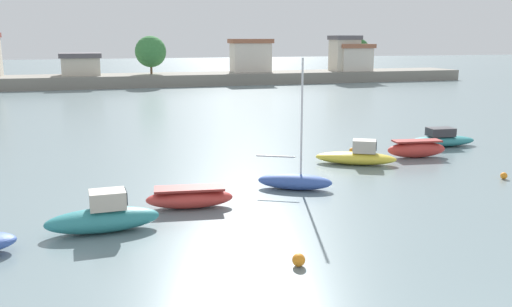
{
  "coord_description": "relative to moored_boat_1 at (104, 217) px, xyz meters",
  "views": [
    {
      "loc": [
        -9.12,
        -7.61,
        7.3
      ],
      "look_at": [
        -0.66,
        20.44,
        1.13
      ],
      "focal_mm": 38.52,
      "sensor_mm": 36.0,
      "label": 1
    }
  ],
  "objects": [
    {
      "name": "moored_boat_5",
      "position": [
        19.05,
        8.27,
        -0.06
      ],
      "size": [
        3.87,
        1.58,
        1.09
      ],
      "rotation": [
        0.0,
        0.0,
        -0.14
      ],
      "color": "#C63833",
      "rests_on": "ground"
    },
    {
      "name": "moored_boat_3",
      "position": [
        9.17,
        3.55,
        -0.15
      ],
      "size": [
        3.8,
        2.77,
        6.41
      ],
      "rotation": [
        0.0,
        0.0,
        -0.49
      ],
      "color": "#3856A8",
      "rests_on": "ground"
    },
    {
      "name": "mooring_buoy_3",
      "position": [
        15.86,
        10.77,
        -0.43
      ],
      "size": [
        0.31,
        0.31,
        0.31
      ],
      "primitive_type": "sphere",
      "color": "orange",
      "rests_on": "ground"
    },
    {
      "name": "moored_boat_6",
      "position": [
        22.76,
        10.96,
        -0.12
      ],
      "size": [
        4.95,
        2.15,
        1.28
      ],
      "rotation": [
        0.0,
        0.0,
        -0.1
      ],
      "color": "teal",
      "rests_on": "ground"
    },
    {
      "name": "moored_boat_2",
      "position": [
        3.69,
        2.07,
        -0.14
      ],
      "size": [
        3.93,
        1.74,
        0.92
      ],
      "rotation": [
        0.0,
        0.0,
        -0.13
      ],
      "color": "#C63833",
      "rests_on": "ground"
    },
    {
      "name": "moored_boat_4",
      "position": [
        14.62,
        7.6,
        -0.1
      ],
      "size": [
        4.85,
        3.53,
        1.47
      ],
      "rotation": [
        0.0,
        0.0,
        -0.49
      ],
      "color": "yellow",
      "rests_on": "ground"
    },
    {
      "name": "mooring_buoy_1",
      "position": [
        20.46,
        2.21,
        -0.41
      ],
      "size": [
        0.36,
        0.36,
        0.36
      ],
      "primitive_type": "sphere",
      "color": "orange",
      "rests_on": "ground"
    },
    {
      "name": "mooring_buoy_2",
      "position": [
        5.98,
        -5.24,
        -0.37
      ],
      "size": [
        0.43,
        0.43,
        0.43
      ],
      "primitive_type": "sphere",
      "color": "orange",
      "rests_on": "ground"
    },
    {
      "name": "moored_boat_1",
      "position": [
        0.0,
        0.0,
        0.0
      ],
      "size": [
        4.34,
        1.52,
        1.61
      ],
      "rotation": [
        0.0,
        0.0,
        0.03
      ],
      "color": "teal",
      "rests_on": "ground"
    },
    {
      "name": "distant_shoreline",
      "position": [
        12.32,
        66.54,
        1.44
      ],
      "size": [
        106.67,
        8.54,
        8.09
      ],
      "color": "gray",
      "rests_on": "ground"
    }
  ]
}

